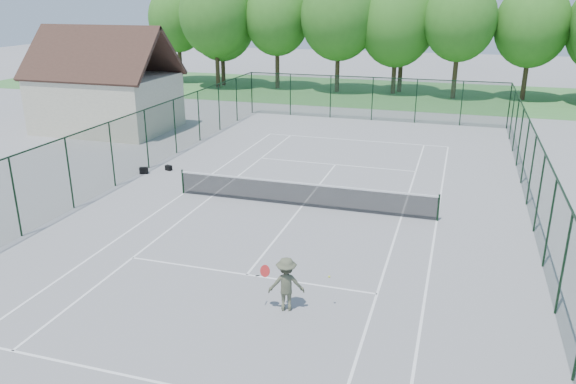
% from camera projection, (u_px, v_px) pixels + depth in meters
% --- Properties ---
extents(ground, '(140.00, 140.00, 0.00)m').
position_uv_depth(ground, '(302.00, 206.00, 23.48)').
color(ground, gray).
rests_on(ground, ground).
extents(grass_far, '(80.00, 16.00, 0.01)m').
position_uv_depth(grass_far, '(393.00, 93.00, 50.53)').
color(grass_far, '#43813D').
rests_on(grass_far, ground).
extents(court_lines, '(11.05, 23.85, 0.01)m').
position_uv_depth(court_lines, '(302.00, 206.00, 23.48)').
color(court_lines, white).
rests_on(court_lines, ground).
extents(tennis_net, '(11.08, 0.08, 1.10)m').
position_uv_depth(tennis_net, '(302.00, 193.00, 23.29)').
color(tennis_net, black).
rests_on(tennis_net, ground).
extents(fence_enclosure, '(18.05, 36.05, 3.02)m').
position_uv_depth(fence_enclosure, '(302.00, 171.00, 22.97)').
color(fence_enclosure, '#173721').
rests_on(fence_enclosure, ground).
extents(utility_building, '(8.60, 6.27, 6.63)m').
position_uv_depth(utility_building, '(105.00, 82.00, 35.92)').
color(utility_building, beige).
rests_on(utility_building, ground).
extents(tree_line_far, '(39.40, 6.40, 9.70)m').
position_uv_depth(tree_line_far, '(397.00, 24.00, 48.55)').
color(tree_line_far, '#43301F').
rests_on(tree_line_far, ground).
extents(sports_bag_a, '(0.46, 0.37, 0.32)m').
position_uv_depth(sports_bag_a, '(144.00, 171.00, 27.73)').
color(sports_bag_a, black).
rests_on(sports_bag_a, ground).
extents(sports_bag_b, '(0.38, 0.30, 0.26)m').
position_uv_depth(sports_bag_b, '(169.00, 168.00, 28.26)').
color(sports_bag_b, black).
rests_on(sports_bag_b, ground).
extents(tennis_player, '(2.00, 0.86, 1.57)m').
position_uv_depth(tennis_player, '(286.00, 284.00, 15.52)').
color(tennis_player, '#52553E').
rests_on(tennis_player, ground).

